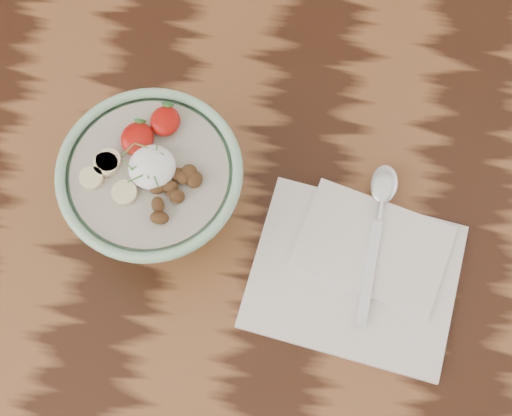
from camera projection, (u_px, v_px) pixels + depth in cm
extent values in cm
cube|color=black|center=(296.00, 216.00, 87.18)|extent=(160.00, 90.00, 4.00)
cylinder|color=#8DBE96|center=(161.00, 205.00, 84.87)|extent=(8.77, 8.77, 1.25)
torus|color=#8DBE96|center=(149.00, 172.00, 75.22)|extent=(19.95, 19.95, 1.15)
cylinder|color=#B9AE99|center=(150.00, 174.00, 75.81)|extent=(16.92, 16.92, 1.04)
ellipsoid|color=white|center=(152.00, 167.00, 74.47)|extent=(5.02, 5.02, 2.76)
ellipsoid|color=#A50D07|center=(165.00, 121.00, 76.34)|extent=(3.23, 3.56, 1.78)
cone|color=#286623|center=(167.00, 108.00, 76.54)|extent=(1.40, 1.03, 1.52)
ellipsoid|color=#A50D07|center=(137.00, 139.00, 75.57)|extent=(3.51, 3.86, 1.93)
cone|color=#286623|center=(140.00, 124.00, 75.81)|extent=(1.40, 1.03, 1.52)
cylinder|color=beige|center=(124.00, 193.00, 74.11)|extent=(2.68, 2.68, 0.70)
cylinder|color=beige|center=(106.00, 164.00, 75.18)|extent=(2.68, 2.68, 0.70)
cylinder|color=beige|center=(109.00, 161.00, 75.33)|extent=(2.65, 2.65, 0.70)
cylinder|color=beige|center=(91.00, 178.00, 74.66)|extent=(2.52, 2.52, 0.70)
ellipsoid|color=#4D2E16|center=(183.00, 178.00, 74.47)|extent=(1.90, 1.72, 1.20)
ellipsoid|color=#4D2E16|center=(178.00, 174.00, 74.63)|extent=(2.17, 2.18, 0.90)
ellipsoid|color=#4D2E16|center=(158.00, 205.00, 73.38)|extent=(1.93, 2.25, 1.04)
ellipsoid|color=#4D2E16|center=(159.00, 218.00, 72.89)|extent=(2.01, 1.45, 1.25)
ellipsoid|color=#4D2E16|center=(172.00, 191.00, 74.10)|extent=(1.77, 1.74, 0.77)
ellipsoid|color=#4D2E16|center=(158.00, 188.00, 74.03)|extent=(2.28, 2.13, 1.15)
ellipsoid|color=#4D2E16|center=(189.00, 172.00, 74.67)|extent=(2.25, 2.28, 1.13)
ellipsoid|color=#4D2E16|center=(195.00, 180.00, 74.30)|extent=(2.00, 2.24, 1.15)
ellipsoid|color=#4D2E16|center=(172.00, 175.00, 74.74)|extent=(1.54, 1.61, 0.66)
ellipsoid|color=#4D2E16|center=(170.00, 187.00, 74.13)|extent=(2.09, 1.87, 1.17)
ellipsoid|color=#4D2E16|center=(177.00, 197.00, 73.83)|extent=(2.14, 2.10, 0.97)
cylinder|color=#457832|center=(155.00, 179.00, 72.90)|extent=(1.11, 1.71, 0.25)
cylinder|color=#457832|center=(149.00, 164.00, 73.46)|extent=(1.12, 0.44, 0.22)
cylinder|color=#457832|center=(158.00, 152.00, 73.91)|extent=(1.35, 0.61, 0.23)
cylinder|color=#457832|center=(147.00, 172.00, 73.17)|extent=(0.91, 1.51, 0.24)
cylinder|color=#457832|center=(136.00, 167.00, 73.35)|extent=(1.09, 0.90, 0.22)
cylinder|color=#457832|center=(128.00, 165.00, 73.42)|extent=(1.34, 1.07, 0.23)
cylinder|color=#457832|center=(141.00, 145.00, 74.17)|extent=(1.48, 0.46, 0.23)
cylinder|color=#457832|center=(135.00, 179.00, 72.92)|extent=(1.55, 1.12, 0.24)
cylinder|color=#457832|center=(128.00, 150.00, 74.00)|extent=(1.08, 1.45, 0.24)
cylinder|color=#457832|center=(156.00, 150.00, 74.01)|extent=(0.21, 1.18, 0.22)
cube|color=silver|center=(354.00, 276.00, 82.12)|extent=(25.66, 21.87, 0.89)
cube|color=silver|center=(373.00, 247.00, 82.55)|extent=(19.30, 15.41, 0.54)
cube|color=silver|center=(369.00, 272.00, 81.08)|extent=(2.14, 12.49, 0.38)
cylinder|color=silver|center=(380.00, 208.00, 83.46)|extent=(1.00, 3.29, 0.76)
ellipsoid|color=silver|center=(384.00, 184.00, 84.35)|extent=(3.68, 5.20, 1.03)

